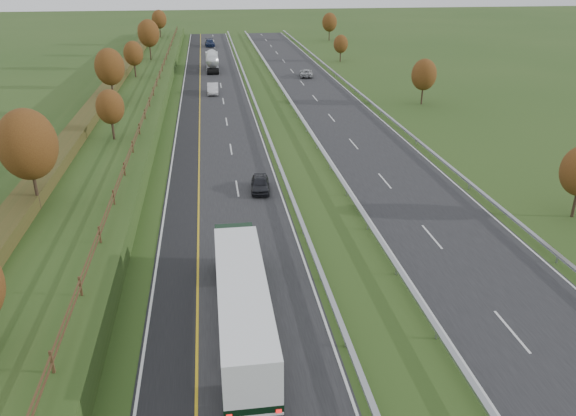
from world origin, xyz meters
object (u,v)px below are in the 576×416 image
(car_dark_near, at_px, (260,184))
(car_silver_mid, at_px, (213,89))
(road_tanker, at_px, (212,60))
(car_oncoming, at_px, (306,73))
(car_small_far, at_px, (210,43))
(box_lorry, at_px, (242,300))

(car_dark_near, relative_size, car_silver_mid, 0.83)
(road_tanker, distance_m, car_oncoming, 19.31)
(car_oncoming, bearing_deg, car_dark_near, 83.94)
(road_tanker, relative_size, car_oncoming, 2.30)
(road_tanker, relative_size, car_silver_mid, 2.31)
(car_dark_near, bearing_deg, car_small_far, 96.75)
(car_dark_near, xyz_separation_m, car_oncoming, (13.62, 54.67, -0.01))
(car_dark_near, distance_m, car_oncoming, 56.34)
(box_lorry, height_order, car_oncoming, box_lorry)
(road_tanker, height_order, car_small_far, road_tanker)
(car_oncoming, bearing_deg, car_small_far, -61.06)
(car_oncoming, bearing_deg, road_tanker, -21.78)
(car_silver_mid, relative_size, car_oncoming, 1.00)
(box_lorry, xyz_separation_m, road_tanker, (-0.12, 85.55, -0.47))
(car_silver_mid, bearing_deg, road_tanker, 89.98)
(road_tanker, bearing_deg, box_lorry, -89.92)
(box_lorry, relative_size, car_oncoming, 3.34)
(road_tanker, bearing_deg, car_dark_near, -87.22)
(car_silver_mid, bearing_deg, box_lorry, -88.73)
(car_silver_mid, distance_m, car_oncoming, 21.03)
(car_oncoming, bearing_deg, car_silver_mid, 43.63)
(road_tanker, xyz_separation_m, car_oncoming, (16.74, -9.56, -1.15))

